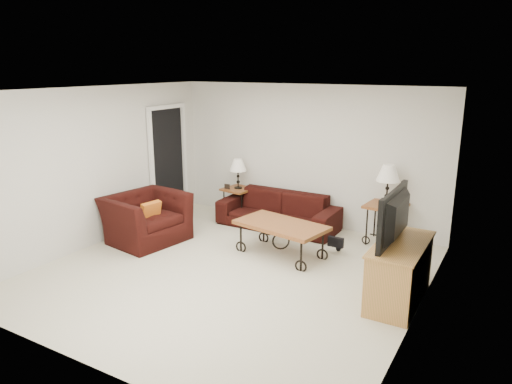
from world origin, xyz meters
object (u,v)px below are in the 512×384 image
(armchair, at_px, (146,218))
(side_table_left, at_px, (238,202))
(side_table_right, at_px, (385,224))
(coffee_table, at_px, (281,239))
(tv_stand, at_px, (399,272))
(lamp_right, at_px, (388,185))
(lamp_left, at_px, (238,174))
(sofa, at_px, (278,211))
(television, at_px, (402,217))
(backpack, at_px, (339,237))

(armchair, bearing_deg, side_table_left, -9.25)
(side_table_right, distance_m, coffee_table, 1.78)
(coffee_table, height_order, tv_stand, tv_stand)
(side_table_right, bearing_deg, tv_stand, -69.81)
(lamp_right, bearing_deg, lamp_left, 180.00)
(side_table_right, bearing_deg, coffee_table, -133.07)
(side_table_left, bearing_deg, armchair, -108.55)
(side_table_right, xyz_separation_m, coffee_table, (-1.22, -1.30, -0.07))
(sofa, distance_m, side_table_left, 0.96)
(side_table_left, relative_size, coffee_table, 0.42)
(lamp_left, bearing_deg, sofa, -10.80)
(sofa, height_order, lamp_left, lamp_left)
(television, relative_size, backpack, 2.33)
(side_table_right, relative_size, backpack, 1.35)
(backpack, bearing_deg, side_table_left, 149.31)
(sofa, xyz_separation_m, television, (2.52, -1.70, 0.76))
(lamp_right, distance_m, armchair, 3.93)
(side_table_left, distance_m, tv_stand, 3.96)
(side_table_left, height_order, armchair, armchair)
(armchair, xyz_separation_m, television, (4.08, -0.03, 0.69))
(backpack, bearing_deg, sofa, 144.85)
(tv_stand, relative_size, backpack, 2.61)
(lamp_left, relative_size, television, 0.50)
(coffee_table, xyz_separation_m, television, (1.89, -0.57, 0.82))
(lamp_left, relative_size, tv_stand, 0.45)
(side_table_right, height_order, lamp_right, lamp_right)
(sofa, distance_m, lamp_left, 1.10)
(sofa, bearing_deg, side_table_right, 5.55)
(side_table_left, distance_m, television, 4.02)
(side_table_left, bearing_deg, television, -28.43)
(sofa, height_order, side_table_right, side_table_right)
(side_table_left, xyz_separation_m, television, (3.46, -1.88, 0.79))
(lamp_right, xyz_separation_m, coffee_table, (-1.22, -1.30, -0.72))
(tv_stand, height_order, backpack, tv_stand)
(lamp_right, relative_size, armchair, 0.54)
(sofa, height_order, backpack, sofa)
(side_table_right, relative_size, lamp_right, 1.00)
(side_table_right, relative_size, coffee_table, 0.48)
(sofa, relative_size, side_table_right, 3.29)
(armchair, bearing_deg, coffee_table, -66.71)
(television, bearing_deg, lamp_right, -160.35)
(lamp_left, height_order, backpack, lamp_left)
(sofa, distance_m, side_table_right, 1.86)
(tv_stand, bearing_deg, backpack, 136.08)
(side_table_right, height_order, lamp_left, lamp_left)
(side_table_left, height_order, television, television)
(armchair, bearing_deg, sofa, -33.83)
(lamp_left, bearing_deg, television, -28.43)
(sofa, xyz_separation_m, tv_stand, (2.54, -1.70, 0.06))
(armchair, height_order, television, television)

